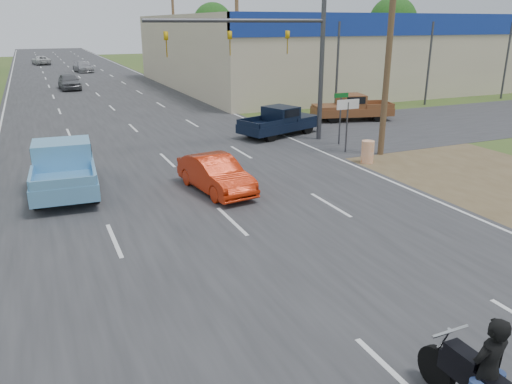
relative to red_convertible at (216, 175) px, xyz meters
name	(u,v)px	position (x,y,z in m)	size (l,w,h in m)	color
ground	(399,380)	(-0.55, -10.98, -0.65)	(200.00, 200.00, 0.00)	#385522
main_road	(98,94)	(-0.55, 29.02, -0.64)	(15.00, 180.00, 0.02)	#2D2D30
cross_road	(157,151)	(-0.55, 7.02, -0.64)	(120.00, 10.00, 0.02)	#2D2D30
dirt_verge	(452,167)	(10.45, -0.98, -0.65)	(8.00, 18.00, 0.01)	brown
big_box_store	(398,48)	(31.45, 28.94, 2.66)	(50.00, 28.10, 6.60)	#B7A88C
utility_pole_1	(390,37)	(8.95, 2.02, 4.67)	(2.00, 0.28, 10.00)	#4C3823
utility_pole_2	(237,31)	(8.95, 20.02, 4.67)	(2.00, 0.28, 10.00)	#4C3823
utility_pole_3	(174,29)	(8.95, 38.02, 4.67)	(2.00, 0.28, 10.00)	#4C3823
tree_3	(393,21)	(54.45, 59.02, 5.54)	(8.40, 8.40, 10.40)	#422D19
tree_5	(213,23)	(29.45, 84.02, 5.23)	(7.98, 7.98, 9.88)	#422D19
barrel_0	(368,152)	(7.45, 1.02, -0.15)	(0.56, 0.56, 1.00)	orange
barrel_1	(287,119)	(7.85, 9.52, -0.15)	(0.56, 0.56, 1.00)	orange
lane_sign	(348,113)	(7.65, 3.02, 1.25)	(1.20, 0.08, 2.52)	#3F3F44
street_name_sign	(340,113)	(8.25, 4.52, 0.96)	(0.80, 0.08, 2.61)	#3F3F44
signal_mast	(275,47)	(5.28, 6.02, 4.15)	(9.12, 0.40, 7.00)	#3F3F44
red_convertible	(216,175)	(0.00, 0.00, 0.00)	(1.38, 3.95, 1.30)	#B72308
rider	(487,377)	(-0.09, -12.31, 0.25)	(0.66, 0.43, 1.80)	black
blue_pickup	(64,165)	(-5.02, 2.47, 0.28)	(2.52, 5.72, 1.85)	black
navy_pickup	(281,121)	(6.56, 7.76, 0.15)	(5.11, 3.29, 1.58)	black
brown_pickup	(350,107)	(12.59, 9.94, 0.18)	(5.27, 3.04, 1.64)	black
distant_car_grey	(69,82)	(-2.46, 33.61, 0.08)	(1.74, 4.32, 1.47)	#5C5C61
distant_car_silver	(83,67)	(0.58, 51.39, 0.01)	(1.87, 4.59, 1.33)	#A2A1A6
distant_car_white	(41,60)	(-3.90, 66.21, -0.03)	(2.08, 4.50, 1.25)	silver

